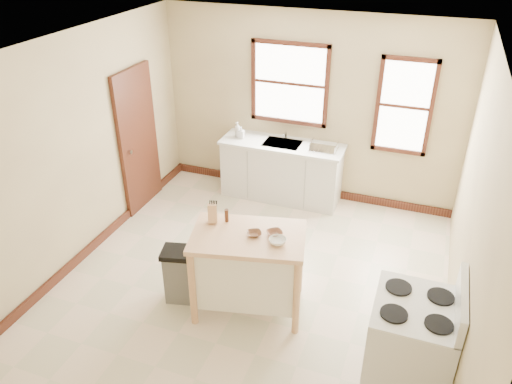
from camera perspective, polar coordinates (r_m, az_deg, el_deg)
floor at (r=6.12m, az=-0.80°, el=-10.69°), size 5.00×5.00×0.00m
ceiling at (r=4.82m, az=-1.04°, el=15.68°), size 5.00×5.00×0.00m
wall_back at (r=7.51m, az=6.03°, el=9.48°), size 4.50×0.04×2.80m
wall_left at (r=6.41m, az=-20.10°, el=4.16°), size 0.04×5.00×2.80m
wall_right at (r=5.08m, az=23.56°, el=-3.37°), size 0.04×5.00×2.80m
window_main at (r=7.46m, az=3.85°, el=12.26°), size 1.17×0.06×1.22m
window_side at (r=7.24m, az=16.58°, el=9.33°), size 0.77×0.06×1.37m
door_left at (r=7.46m, az=-13.32°, el=5.80°), size 0.06×0.90×2.10m
baseboard_back at (r=8.04m, az=5.48°, el=0.41°), size 4.50×0.04×0.12m
baseboard_left at (r=7.03m, az=-18.05°, el=-5.77°), size 0.04×5.00×0.12m
sink_counter at (r=7.69m, az=2.93°, el=2.47°), size 1.86×0.62×0.92m
faucet at (r=7.61m, az=3.45°, el=6.87°), size 0.03×0.03×0.22m
soap_bottle_a at (r=7.66m, az=-2.11°, el=7.15°), size 0.12×0.12×0.24m
soap_bottle_b at (r=7.63m, az=-1.70°, el=6.82°), size 0.08×0.08×0.18m
dish_rack at (r=7.32m, az=7.76°, el=5.18°), size 0.48×0.43×0.10m
kitchen_island at (r=5.54m, az=-0.87°, el=-9.11°), size 1.34×1.01×0.98m
knife_block at (r=5.43m, az=-5.00°, el=-2.52°), size 0.13×0.13×0.20m
pepper_grinder at (r=5.44m, az=-3.38°, el=-2.70°), size 0.05×0.05×0.15m
bowl_a at (r=5.24m, az=-0.21°, el=-4.78°), size 0.21×0.21×0.04m
bowl_b at (r=5.24m, az=2.14°, el=-4.73°), size 0.23×0.23×0.04m
bowl_c at (r=5.11m, az=2.48°, el=-5.63°), size 0.20×0.20×0.06m
trash_bin at (r=5.81m, az=-8.74°, el=-9.31°), size 0.41×0.37×0.68m
gas_stove at (r=4.86m, az=17.33°, el=-15.41°), size 0.78×0.80×1.25m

